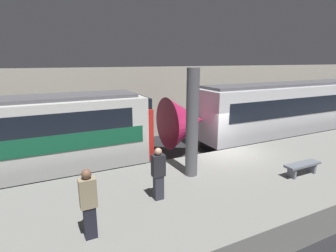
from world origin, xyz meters
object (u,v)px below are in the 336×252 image
at_px(train_modern, 296,109).
at_px(platform_bench, 302,166).
at_px(person_walking, 89,202).
at_px(person_waiting, 158,173).
at_px(support_pillar_near, 192,124).

bearing_deg(train_modern, platform_bench, -139.54).
height_order(train_modern, platform_bench, train_modern).
bearing_deg(person_walking, person_waiting, 23.03).
xyz_separation_m(support_pillar_near, person_walking, (-3.92, -1.98, -1.00)).
bearing_deg(platform_bench, train_modern, 40.46).
distance_m(person_walking, platform_bench, 7.56).
xyz_separation_m(train_modern, person_waiting, (-12.43, -5.29, 0.00)).
bearing_deg(train_modern, person_waiting, -156.96).
distance_m(support_pillar_near, train_modern, 11.51).
height_order(support_pillar_near, person_walking, support_pillar_near).
distance_m(support_pillar_near, person_waiting, 2.32).
bearing_deg(support_pillar_near, platform_bench, -26.29).
bearing_deg(platform_bench, person_waiting, 172.37).
height_order(person_waiting, platform_bench, person_waiting).
bearing_deg(person_waiting, support_pillar_near, 31.09).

